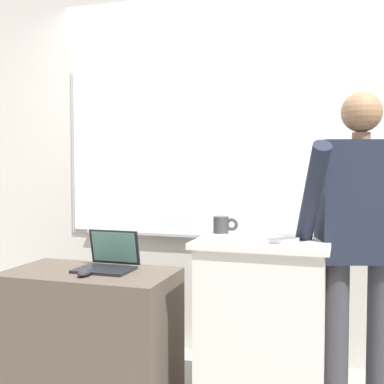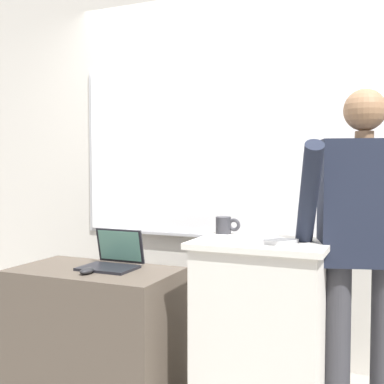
% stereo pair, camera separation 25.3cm
% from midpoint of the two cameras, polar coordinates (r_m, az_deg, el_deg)
% --- Properties ---
extents(back_wall, '(6.40, 0.17, 2.82)m').
position_cam_midpoint_polar(back_wall, '(3.35, 8.16, 4.77)').
color(back_wall, beige).
rests_on(back_wall, ground_plane).
extents(lectern_podium, '(0.67, 0.48, 0.93)m').
position_cam_midpoint_polar(lectern_podium, '(2.57, 11.08, -15.99)').
color(lectern_podium, beige).
rests_on(lectern_podium, ground_plane).
extents(side_desk, '(0.93, 0.52, 0.72)m').
position_cam_midpoint_polar(side_desk, '(2.88, -8.89, -16.11)').
color(side_desk, '#4C4238').
rests_on(side_desk, ground_plane).
extents(person_presenter, '(0.59, 0.63, 1.68)m').
position_cam_midpoint_polar(person_presenter, '(2.54, 22.29, -4.75)').
color(person_presenter, '#333338').
rests_on(person_presenter, ground_plane).
extents(laptop, '(0.31, 0.27, 0.22)m').
position_cam_midpoint_polar(laptop, '(2.81, -6.73, -7.74)').
color(laptop, black).
rests_on(laptop, side_desk).
extents(wireless_keyboard, '(0.40, 0.13, 0.02)m').
position_cam_midpoint_polar(wireless_keyboard, '(2.40, 10.46, -5.66)').
color(wireless_keyboard, silver).
rests_on(wireless_keyboard, lectern_podium).
extents(computer_mouse_by_laptop, '(0.06, 0.10, 0.03)m').
position_cam_midpoint_polar(computer_mouse_by_laptop, '(2.66, -9.69, -9.23)').
color(computer_mouse_by_laptop, black).
rests_on(computer_mouse_by_laptop, side_desk).
extents(coffee_mug, '(0.14, 0.09, 0.09)m').
position_cam_midpoint_polar(coffee_mug, '(2.68, 6.62, -3.95)').
color(coffee_mug, '#333338').
rests_on(coffee_mug, lectern_podium).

